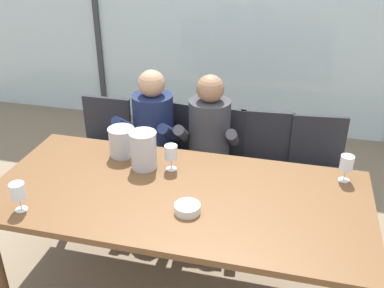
{
  "coord_description": "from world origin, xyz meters",
  "views": [
    {
      "loc": [
        0.62,
        -2.14,
        2.26
      ],
      "look_at": [
        0.0,
        0.35,
        0.91
      ],
      "focal_mm": 41.43,
      "sensor_mm": 36.0,
      "label": 1
    }
  ],
  "objects_px": {
    "chair_center": "(215,154)",
    "person_charcoal_jacket": "(208,143)",
    "wine_glass_by_left_taster": "(347,164)",
    "dining_table": "(178,202)",
    "ice_bucket_primary": "(144,149)",
    "chair_left_of_center": "(162,146)",
    "chair_near_window_right": "(317,165)",
    "person_navy_polo": "(150,136)",
    "wine_glass_near_bucket": "(171,153)",
    "chair_right_of_center": "(264,160)",
    "chair_near_curtain": "(104,142)",
    "wine_glass_center_pour": "(18,192)",
    "ice_bucket_secondary": "(122,141)",
    "tasting_bowl": "(187,208)"
  },
  "relations": [
    {
      "from": "person_navy_polo",
      "to": "wine_glass_center_pour",
      "type": "xyz_separation_m",
      "value": [
        -0.36,
        -1.19,
        0.19
      ]
    },
    {
      "from": "wine_glass_by_left_taster",
      "to": "wine_glass_near_bucket",
      "type": "height_order",
      "value": "same"
    },
    {
      "from": "person_navy_polo",
      "to": "wine_glass_near_bucket",
      "type": "distance_m",
      "value": 0.67
    },
    {
      "from": "chair_left_of_center",
      "to": "person_navy_polo",
      "type": "xyz_separation_m",
      "value": [
        -0.04,
        -0.17,
        0.17
      ]
    },
    {
      "from": "chair_right_of_center",
      "to": "wine_glass_center_pour",
      "type": "xyz_separation_m",
      "value": [
        -1.25,
        -1.33,
        0.36
      ]
    },
    {
      "from": "wine_glass_near_bucket",
      "to": "wine_glass_center_pour",
      "type": "distance_m",
      "value": 0.94
    },
    {
      "from": "dining_table",
      "to": "chair_right_of_center",
      "type": "relative_size",
      "value": 2.57
    },
    {
      "from": "chair_center",
      "to": "dining_table",
      "type": "bearing_deg",
      "value": -86.87
    },
    {
      "from": "chair_center",
      "to": "ice_bucket_primary",
      "type": "distance_m",
      "value": 0.87
    },
    {
      "from": "chair_center",
      "to": "person_charcoal_jacket",
      "type": "height_order",
      "value": "person_charcoal_jacket"
    },
    {
      "from": "ice_bucket_secondary",
      "to": "tasting_bowl",
      "type": "relative_size",
      "value": 1.39
    },
    {
      "from": "person_charcoal_jacket",
      "to": "dining_table",
      "type": "bearing_deg",
      "value": -94.71
    },
    {
      "from": "chair_left_of_center",
      "to": "chair_near_window_right",
      "type": "distance_m",
      "value": 1.26
    },
    {
      "from": "chair_left_of_center",
      "to": "dining_table",
      "type": "bearing_deg",
      "value": -58.15
    },
    {
      "from": "chair_near_window_right",
      "to": "person_navy_polo",
      "type": "xyz_separation_m",
      "value": [
        -1.3,
        -0.16,
        0.17
      ]
    },
    {
      "from": "ice_bucket_primary",
      "to": "chair_center",
      "type": "bearing_deg",
      "value": 64.38
    },
    {
      "from": "ice_bucket_secondary",
      "to": "wine_glass_center_pour",
      "type": "relative_size",
      "value": 1.18
    },
    {
      "from": "chair_right_of_center",
      "to": "ice_bucket_secondary",
      "type": "height_order",
      "value": "ice_bucket_secondary"
    },
    {
      "from": "chair_near_curtain",
      "to": "chair_center",
      "type": "height_order",
      "value": "same"
    },
    {
      "from": "wine_glass_near_bucket",
      "to": "wine_glass_center_pour",
      "type": "bearing_deg",
      "value": -137.71
    },
    {
      "from": "chair_left_of_center",
      "to": "wine_glass_near_bucket",
      "type": "height_order",
      "value": "wine_glass_near_bucket"
    },
    {
      "from": "chair_right_of_center",
      "to": "wine_glass_by_left_taster",
      "type": "relative_size",
      "value": 5.11
    },
    {
      "from": "ice_bucket_primary",
      "to": "wine_glass_by_left_taster",
      "type": "bearing_deg",
      "value": 6.61
    },
    {
      "from": "chair_near_curtain",
      "to": "chair_left_of_center",
      "type": "xyz_separation_m",
      "value": [
        0.49,
        0.05,
        0.0
      ]
    },
    {
      "from": "tasting_bowl",
      "to": "chair_center",
      "type": "bearing_deg",
      "value": 93.03
    },
    {
      "from": "dining_table",
      "to": "chair_center",
      "type": "xyz_separation_m",
      "value": [
        0.05,
        0.95,
        -0.17
      ]
    },
    {
      "from": "dining_table",
      "to": "chair_near_window_right",
      "type": "xyz_separation_m",
      "value": [
        0.84,
        0.96,
        -0.17
      ]
    },
    {
      "from": "chair_near_curtain",
      "to": "wine_glass_center_pour",
      "type": "bearing_deg",
      "value": -85.97
    },
    {
      "from": "wine_glass_by_left_taster",
      "to": "chair_left_of_center",
      "type": "bearing_deg",
      "value": 157.22
    },
    {
      "from": "ice_bucket_secondary",
      "to": "person_navy_polo",
      "type": "bearing_deg",
      "value": 84.86
    },
    {
      "from": "ice_bucket_primary",
      "to": "person_navy_polo",
      "type": "bearing_deg",
      "value": 105.78
    },
    {
      "from": "chair_center",
      "to": "wine_glass_near_bucket",
      "type": "relative_size",
      "value": 5.11
    },
    {
      "from": "chair_right_of_center",
      "to": "person_navy_polo",
      "type": "distance_m",
      "value": 0.92
    },
    {
      "from": "dining_table",
      "to": "ice_bucket_primary",
      "type": "relative_size",
      "value": 8.94
    },
    {
      "from": "person_navy_polo",
      "to": "wine_glass_near_bucket",
      "type": "bearing_deg",
      "value": -52.87
    },
    {
      "from": "ice_bucket_secondary",
      "to": "wine_glass_center_pour",
      "type": "distance_m",
      "value": 0.8
    },
    {
      "from": "ice_bucket_secondary",
      "to": "wine_glass_near_bucket",
      "type": "distance_m",
      "value": 0.4
    },
    {
      "from": "wine_glass_by_left_taster",
      "to": "ice_bucket_primary",
      "type": "bearing_deg",
      "value": -173.39
    },
    {
      "from": "chair_left_of_center",
      "to": "chair_center",
      "type": "xyz_separation_m",
      "value": [
        0.46,
        -0.02,
        0.0
      ]
    },
    {
      "from": "chair_near_window_right",
      "to": "wine_glass_center_pour",
      "type": "distance_m",
      "value": 2.17
    },
    {
      "from": "ice_bucket_primary",
      "to": "chair_left_of_center",
      "type": "bearing_deg",
      "value": 99.34
    },
    {
      "from": "dining_table",
      "to": "ice_bucket_secondary",
      "type": "relative_size",
      "value": 11.1
    },
    {
      "from": "dining_table",
      "to": "chair_right_of_center",
      "type": "bearing_deg",
      "value": 65.19
    },
    {
      "from": "dining_table",
      "to": "ice_bucket_primary",
      "type": "xyz_separation_m",
      "value": [
        -0.3,
        0.24,
        0.2
      ]
    },
    {
      "from": "dining_table",
      "to": "chair_center",
      "type": "relative_size",
      "value": 2.57
    },
    {
      "from": "chair_right_of_center",
      "to": "ice_bucket_primary",
      "type": "xyz_separation_m",
      "value": [
        -0.73,
        -0.71,
        0.37
      ]
    },
    {
      "from": "chair_near_window_right",
      "to": "person_navy_polo",
      "type": "relative_size",
      "value": 0.74
    },
    {
      "from": "wine_glass_by_left_taster",
      "to": "chair_center",
      "type": "bearing_deg",
      "value": 148.76
    },
    {
      "from": "dining_table",
      "to": "chair_right_of_center",
      "type": "height_order",
      "value": "chair_right_of_center"
    },
    {
      "from": "wine_glass_by_left_taster",
      "to": "dining_table",
      "type": "bearing_deg",
      "value": -158.57
    }
  ]
}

